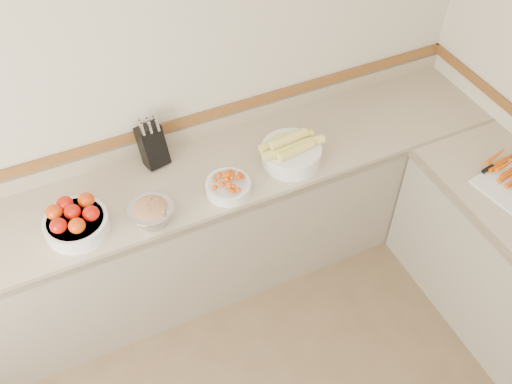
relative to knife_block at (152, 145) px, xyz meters
name	(u,v)px	position (x,y,z in m)	size (l,w,h in m)	color
back_wall	(146,94)	(0.04, 0.10, 0.27)	(4.00, 4.00, 0.00)	beige
counter_back	(182,235)	(0.04, -0.22, -0.58)	(4.00, 0.65, 1.08)	tan
knife_block	(152,145)	(0.00, 0.00, 0.00)	(0.16, 0.18, 0.32)	black
tomato_bowl	(75,221)	(-0.52, -0.32, -0.06)	(0.33, 0.33, 0.16)	white
cherry_tomato_bowl	(228,185)	(0.29, -0.40, -0.08)	(0.25, 0.25, 0.14)	white
corn_bowl	(291,151)	(0.71, -0.33, -0.06)	(0.38, 0.35, 0.21)	white
rhubarb_bowl	(152,213)	(-0.15, -0.43, -0.06)	(0.24, 0.24, 0.14)	#B2B2BA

